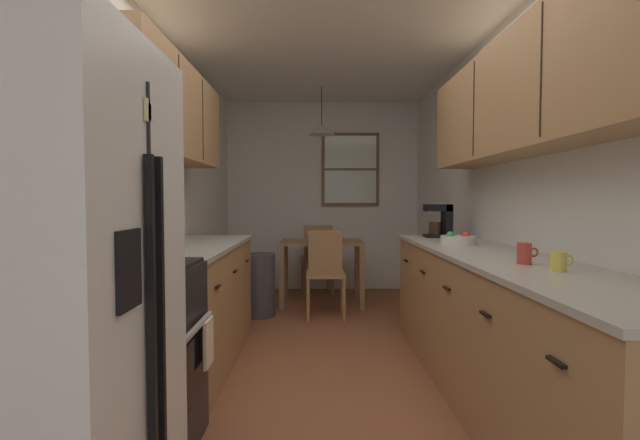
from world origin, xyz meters
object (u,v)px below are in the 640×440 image
object	(u,v)px
microwave_over_range	(97,104)
coffee_maker	(441,220)
dining_table	(322,251)
storage_canister	(157,243)
dining_chair_far	(318,255)
stove_range	(126,359)
mug_spare	(525,253)
trash_bin	(258,285)
dining_chair_near	(326,268)
refrigerator	(40,316)
fruit_bowl	(458,239)
mug_by_coffeemaker	(559,261)

from	to	relation	value
microwave_over_range	coffee_maker	xyz separation A→B (m)	(2.11, 1.84, -0.62)
dining_table	storage_canister	size ratio (longest dim) A/B	5.98
dining_chair_far	storage_canister	xyz separation A→B (m)	(-0.93, -3.35, 0.48)
microwave_over_range	storage_canister	xyz separation A→B (m)	(0.11, 0.47, -0.69)
stove_range	mug_spare	distance (m)	2.03
trash_bin	dining_chair_near	bearing A→B (deg)	1.06
refrigerator	dining_chair_near	world-z (taller)	refrigerator
stove_range	microwave_over_range	bearing A→B (deg)	179.97
coffee_maker	microwave_over_range	bearing A→B (deg)	-138.88
dining_chair_far	fruit_bowl	distance (m)	2.83
refrigerator	coffee_maker	distance (m)	3.24
coffee_maker	fruit_bowl	distance (m)	0.63
dining_table	storage_canister	world-z (taller)	storage_canister
dining_chair_near	dining_chair_far	size ratio (longest dim) A/B	1.00
dining_table	dining_chair_far	world-z (taller)	dining_chair_far
dining_chair_near	mug_by_coffeemaker	distance (m)	2.97
storage_canister	refrigerator	bearing A→B (deg)	-87.85
dining_chair_near	storage_canister	xyz separation A→B (m)	(-1.01, -2.21, 0.48)
refrigerator	stove_range	distance (m)	0.83
dining_table	microwave_over_range	bearing A→B (deg)	-108.43
stove_range	fruit_bowl	world-z (taller)	stove_range
mug_by_coffeemaker	mug_spare	size ratio (longest dim) A/B	0.99
coffee_maker	mug_spare	world-z (taller)	coffee_maker
dining_table	dining_chair_near	xyz separation A→B (m)	(0.03, -0.57, -0.12)
storage_canister	coffee_maker	bearing A→B (deg)	34.37
stove_range	mug_by_coffeemaker	world-z (taller)	stove_range
dining_chair_near	dining_chair_far	world-z (taller)	same
microwave_over_range	dining_chair_near	distance (m)	3.13
storage_canister	trash_bin	bearing A→B (deg)	82.23
trash_bin	mug_by_coffeemaker	xyz separation A→B (m)	(1.72, -2.74, 0.62)
dining_chair_near	trash_bin	bearing A→B (deg)	-178.94
trash_bin	refrigerator	bearing A→B (deg)	-94.29
dining_chair_near	dining_chair_far	distance (m)	1.14
refrigerator	microwave_over_range	size ratio (longest dim) A/B	2.88
refrigerator	storage_canister	size ratio (longest dim) A/B	10.85
refrigerator	dining_chair_far	xyz separation A→B (m)	(0.89, 4.55, -0.36)
fruit_bowl	mug_spare	bearing A→B (deg)	-89.45
dining_chair_far	mug_by_coffeemaker	world-z (taller)	mug_by_coffeemaker
stove_range	dining_chair_far	bearing A→B (deg)	76.40
dining_table	stove_range	bearing A→B (deg)	-106.61
dining_chair_far	mug_spare	world-z (taller)	mug_spare
coffee_maker	fruit_bowl	xyz separation A→B (m)	(-0.04, -0.62, -0.12)
dining_table	dining_chair_near	bearing A→B (deg)	-86.55
fruit_bowl	stove_range	bearing A→B (deg)	-147.93
dining_chair_near	storage_canister	world-z (taller)	storage_canister
stove_range	trash_bin	size ratio (longest dim) A/B	1.67
microwave_over_range	mug_by_coffeemaker	xyz separation A→B (m)	(2.13, -0.07, -0.72)
microwave_over_range	storage_canister	distance (m)	0.84
refrigerator	stove_range	bearing A→B (deg)	93.11
microwave_over_range	dining_chair_far	bearing A→B (deg)	74.80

